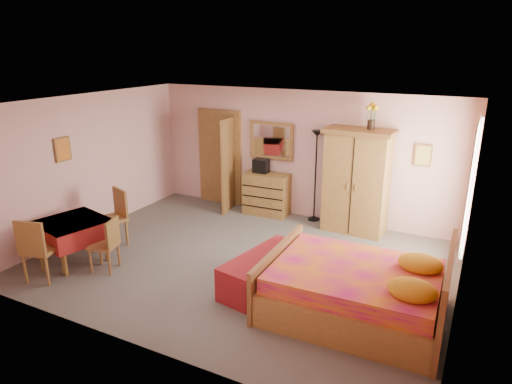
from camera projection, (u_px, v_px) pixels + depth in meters
The scene contains 23 objects.
floor at pixel (242, 262), 7.55m from camera, with size 6.50×6.50×0.00m, color slate.
ceiling at pixel (241, 104), 6.76m from camera, with size 6.50×6.50×0.00m, color brown.
wall_back at pixel (301, 155), 9.27m from camera, with size 6.50×0.10×2.60m, color #E1A9A3.
wall_front at pixel (133, 247), 5.04m from camera, with size 6.50×0.10×2.60m, color #E1A9A3.
wall_left at pixel (90, 164), 8.56m from camera, with size 0.10×5.00×2.60m, color #E1A9A3.
wall_right at pixel (467, 222), 5.75m from camera, with size 0.10×5.00×2.60m, color #E1A9A3.
doorway at pixel (220, 158), 10.16m from camera, with size 1.06×0.12×2.15m, color #9E6B35.
window at pixel (471, 185), 6.73m from camera, with size 0.08×1.40×1.95m, color white.
picture_left at pixel (63, 149), 7.92m from camera, with size 0.04×0.32×0.42m, color orange.
picture_back at pixel (423, 155), 8.15m from camera, with size 0.30×0.04×0.40m, color #D8BF59.
chest_of_drawers at pixel (267, 194), 9.59m from camera, with size 0.94×0.47×0.88m, color olive.
wall_mirror at pixel (271, 140), 9.43m from camera, with size 0.97×0.05×0.77m, color white.
stereo at pixel (261, 166), 9.51m from camera, with size 0.31×0.23×0.29m, color black.
floor_lamp at pixel (315, 176), 9.11m from camera, with size 0.24×0.24×1.85m, color black.
wardrobe at pixel (356, 182), 8.53m from camera, with size 1.26×0.65×1.98m, color #A47837.
sunflower_vase at pixel (372, 116), 8.11m from camera, with size 0.19×0.19×0.48m, color yellow.
bed at pixel (355, 277), 5.97m from camera, with size 2.32×1.82×1.07m, color #C5136C.
bench at pixel (263, 271), 6.73m from camera, with size 0.56×1.51×0.50m, color maroon.
dining_table at pixel (74, 241), 7.47m from camera, with size 0.99×0.99×0.72m, color maroon.
chair_south at pixel (42, 248), 6.87m from camera, with size 0.46×0.46×1.02m, color #9E6D35.
chair_north at pixel (111, 219), 8.05m from camera, with size 0.46×0.46×1.01m, color olive.
chair_west at pixel (38, 226), 7.71m from camera, with size 0.46×0.46×1.02m, color #A06636.
chair_east at pixel (103, 245), 7.18m from camera, with size 0.39×0.39×0.86m, color #9C6334.
Camera 1 is at (3.31, -5.98, 3.42)m, focal length 32.00 mm.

